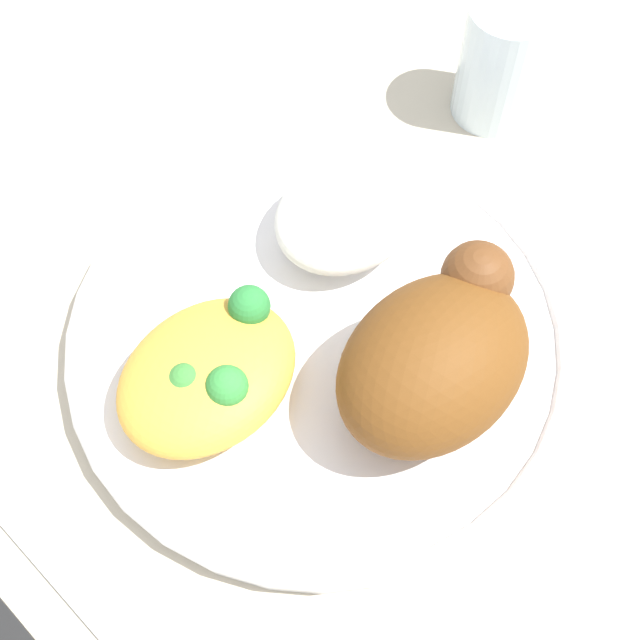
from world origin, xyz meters
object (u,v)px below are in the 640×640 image
at_px(roasted_chicken, 436,357).
at_px(mac_cheese_with_broccoli, 209,373).
at_px(fork, 32,549).
at_px(plate, 320,337).
at_px(water_glass, 502,62).
at_px(rice_pile, 348,212).

distance_m(roasted_chicken, mac_cheese_with_broccoli, 0.12).
bearing_deg(roasted_chicken, fork, 155.78).
distance_m(plate, roasted_chicken, 0.08).
distance_m(mac_cheese_with_broccoli, water_glass, 0.28).
distance_m(roasted_chicken, water_glass, 0.23).
bearing_deg(rice_pile, water_glass, 3.44).
bearing_deg(roasted_chicken, plate, 101.69).
relative_size(fork, water_glass, 1.66).
bearing_deg(plate, water_glass, 11.79).
bearing_deg(mac_cheese_with_broccoli, fork, 177.05).
distance_m(plate, fork, 0.19).
height_order(roasted_chicken, water_glass, roasted_chicken).
height_order(mac_cheese_with_broccoli, water_glass, water_glass).
distance_m(rice_pile, mac_cheese_with_broccoli, 0.13).
xyz_separation_m(rice_pile, fork, (-0.25, -0.01, -0.04)).
bearing_deg(plate, fork, 173.06).
distance_m(plate, mac_cheese_with_broccoli, 0.07).
bearing_deg(plate, mac_cheese_with_broccoli, 165.91).
bearing_deg(fork, water_glass, 3.12).
distance_m(fork, water_glass, 0.41).
bearing_deg(water_glass, plate, -168.21).
relative_size(plate, mac_cheese_with_broccoli, 2.78).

